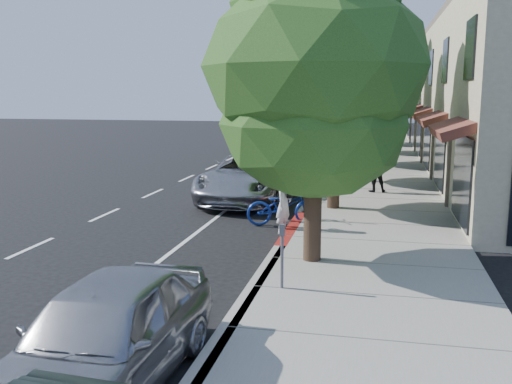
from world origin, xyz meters
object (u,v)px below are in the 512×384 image
(street_tree_4, at_px, (358,79))
(street_tree_3, at_px, (354,64))
(street_tree_5, at_px, (361,87))
(near_car_a, at_px, (104,336))
(white_pickup, at_px, (318,146))
(cyclist, at_px, (284,204))
(bicycle, at_px, (283,206))
(dark_suv_far, at_px, (337,135))
(street_tree_2, at_px, (347,73))
(pedestrian, at_px, (375,170))
(dark_sedan, at_px, (300,156))
(street_tree_0, at_px, (315,72))
(street_tree_1, at_px, (336,70))
(silver_suv, at_px, (251,176))

(street_tree_4, bearing_deg, street_tree_3, -90.00)
(street_tree_5, relative_size, near_car_a, 1.59)
(street_tree_4, relative_size, white_pickup, 1.49)
(street_tree_3, distance_m, cyclist, 15.79)
(bicycle, bearing_deg, dark_suv_far, -19.25)
(street_tree_3, bearing_deg, dark_suv_far, 97.90)
(street_tree_2, bearing_deg, street_tree_5, 90.00)
(street_tree_2, bearing_deg, dark_suv_far, 95.19)
(street_tree_2, relative_size, street_tree_4, 1.01)
(street_tree_3, relative_size, near_car_a, 1.94)
(street_tree_4, bearing_deg, cyclist, -93.05)
(street_tree_4, xyz_separation_m, white_pickup, (-2.10, -3.00, -3.90))
(street_tree_3, bearing_deg, pedestrian, -81.45)
(street_tree_4, bearing_deg, bicycle, -93.69)
(street_tree_2, xyz_separation_m, near_car_a, (-2.02, -18.00, -3.89))
(street_tree_4, bearing_deg, street_tree_5, 90.00)
(dark_sedan, bearing_deg, dark_suv_far, 94.62)
(street_tree_0, distance_m, cyclist, 4.67)
(street_tree_1, xyz_separation_m, near_car_a, (-2.02, -12.00, -3.80))
(street_tree_5, xyz_separation_m, bicycle, (-1.30, -26.14, -3.66))
(street_tree_5, bearing_deg, near_car_a, -93.21)
(bicycle, bearing_deg, near_car_a, 155.95)
(street_tree_1, distance_m, cyclist, 4.98)
(street_tree_2, relative_size, street_tree_3, 0.88)
(street_tree_4, relative_size, silver_suv, 1.21)
(street_tree_1, relative_size, street_tree_2, 0.99)
(street_tree_0, distance_m, dark_suv_far, 29.62)
(street_tree_1, distance_m, bicycle, 4.71)
(street_tree_0, relative_size, dark_suv_far, 1.62)
(street_tree_0, height_order, street_tree_2, street_tree_2)
(street_tree_4, height_order, dark_suv_far, street_tree_4)
(near_car_a, bearing_deg, dark_suv_far, 91.05)
(street_tree_4, distance_m, near_car_a, 30.32)
(street_tree_1, relative_size, street_tree_5, 1.06)
(near_car_a, bearing_deg, street_tree_1, 82.21)
(street_tree_3, relative_size, dark_sedan, 1.77)
(near_car_a, distance_m, pedestrian, 15.68)
(cyclist, bearing_deg, near_car_a, -169.46)
(street_tree_3, height_order, street_tree_4, street_tree_3)
(silver_suv, relative_size, dark_sedan, 1.27)
(street_tree_1, relative_size, street_tree_4, 1.00)
(cyclist, relative_size, bicycle, 0.76)
(street_tree_2, bearing_deg, white_pickup, 103.10)
(bicycle, relative_size, near_car_a, 0.48)
(street_tree_2, height_order, near_car_a, street_tree_2)
(street_tree_4, distance_m, pedestrian, 15.18)
(bicycle, bearing_deg, dark_sedan, -14.56)
(cyclist, height_order, near_car_a, cyclist)
(street_tree_3, distance_m, near_car_a, 24.51)
(dark_suv_far, bearing_deg, white_pickup, -85.89)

